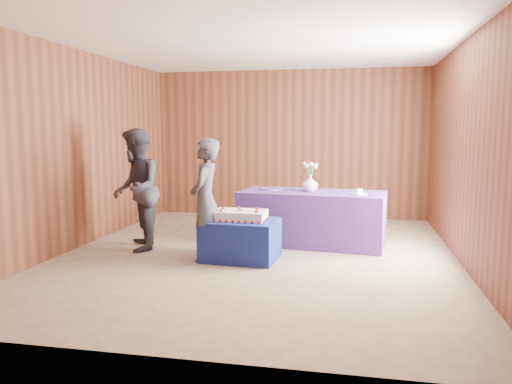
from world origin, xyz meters
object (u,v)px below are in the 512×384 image
(guest_right, at_px, (136,190))
(serving_table, at_px, (312,218))
(vase, at_px, (310,183))
(guest_left, at_px, (205,200))
(cake_table, at_px, (241,240))
(sheet_cake, at_px, (240,215))

(guest_right, bearing_deg, serving_table, 87.93)
(vase, bearing_deg, guest_left, -135.01)
(serving_table, relative_size, guest_right, 1.22)
(guest_left, distance_m, guest_right, 1.11)
(cake_table, xyz_separation_m, serving_table, (0.80, 1.04, 0.12))
(guest_right, bearing_deg, vase, 88.78)
(guest_left, bearing_deg, vase, 132.94)
(sheet_cake, xyz_separation_m, guest_right, (-1.47, 0.20, 0.26))
(cake_table, height_order, vase, vase)
(serving_table, height_order, guest_left, guest_left)
(guest_left, height_order, guest_right, guest_right)
(serving_table, xyz_separation_m, vase, (-0.03, 0.03, 0.49))
(cake_table, distance_m, guest_right, 1.60)
(serving_table, height_order, vase, vase)
(cake_table, distance_m, sheet_cake, 0.31)
(vase, bearing_deg, cake_table, -125.62)
(serving_table, bearing_deg, sheet_cake, -121.68)
(cake_table, relative_size, serving_table, 0.45)
(vase, xyz_separation_m, guest_left, (-1.18, -1.18, -0.11))
(serving_table, distance_m, guest_left, 1.72)
(cake_table, xyz_separation_m, vase, (0.76, 1.06, 0.61))
(sheet_cake, distance_m, vase, 1.34)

